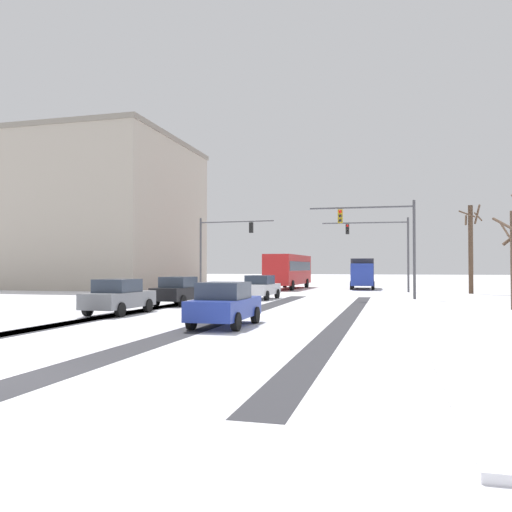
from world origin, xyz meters
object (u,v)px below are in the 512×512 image
object	(u,v)px
car_grey_third	(119,296)
bus_oncoming	(289,269)
traffic_signal_far_right	(383,240)
car_black_second	(179,291)
bare_tree_sidewalk_far	(471,246)
traffic_signal_near_right	(384,232)
traffic_signal_far_left	(221,241)
car_blue_fourth	(225,304)
car_white_lead	(260,287)
box_truck_delivery	(362,273)
office_building_far_left_block	(93,215)

from	to	relation	value
car_grey_third	bus_oncoming	size ratio (longest dim) A/B	0.37
traffic_signal_far_right	car_black_second	world-z (taller)	traffic_signal_far_right
car_black_second	bare_tree_sidewalk_far	world-z (taller)	bare_tree_sidewalk_far
traffic_signal_near_right	car_black_second	xyz separation A→B (m)	(-11.33, -7.03, -3.66)
traffic_signal_far_left	car_grey_third	size ratio (longest dim) A/B	1.64
traffic_signal_far_right	car_blue_fourth	world-z (taller)	traffic_signal_far_right
traffic_signal_far_right	car_white_lead	size ratio (longest dim) A/B	1.79
traffic_signal_far_left	car_blue_fourth	bearing A→B (deg)	-71.06
traffic_signal_far_right	bare_tree_sidewalk_far	distance (m)	7.16
car_grey_third	car_blue_fourth	xyz separation A→B (m)	(6.27, -3.45, 0.00)
box_truck_delivery	traffic_signal_far_left	bearing A→B (deg)	-138.90
car_black_second	box_truck_delivery	distance (m)	26.69
car_white_lead	box_truck_delivery	distance (m)	19.62
traffic_signal_far_right	car_blue_fourth	distance (m)	29.25
bare_tree_sidewalk_far	car_blue_fourth	bearing A→B (deg)	-114.03
box_truck_delivery	traffic_signal_far_right	bearing A→B (deg)	-71.20
car_white_lead	bus_oncoming	bearing A→B (deg)	94.63
bus_oncoming	box_truck_delivery	xyz separation A→B (m)	(7.19, 1.63, -0.36)
car_white_lead	car_grey_third	xyz separation A→B (m)	(-3.57, -12.51, 0.00)
traffic_signal_far_right	car_white_lead	world-z (taller)	traffic_signal_far_right
bus_oncoming	car_grey_third	bearing A→B (deg)	-94.23
car_white_lead	car_black_second	size ratio (longest dim) A/B	1.00
office_building_far_left_block	box_truck_delivery	bearing A→B (deg)	4.86
bare_tree_sidewalk_far	traffic_signal_near_right	bearing A→B (deg)	-122.07
car_white_lead	office_building_far_left_block	bearing A→B (deg)	144.92
car_white_lead	car_blue_fourth	xyz separation A→B (m)	(2.70, -15.96, 0.00)
car_blue_fourth	bus_oncoming	world-z (taller)	bus_oncoming
car_grey_third	car_blue_fourth	distance (m)	7.16
traffic_signal_near_right	box_truck_delivery	bearing A→B (deg)	97.33
traffic_signal_near_right	car_grey_third	distance (m)	17.98
office_building_far_left_block	traffic_signal_far_left	bearing A→B (deg)	-23.63
bare_tree_sidewalk_far	traffic_signal_far_right	bearing A→B (deg)	171.33
traffic_signal_far_left	bare_tree_sidewalk_far	size ratio (longest dim) A/B	0.93
car_blue_fourth	box_truck_delivery	bearing A→B (deg)	84.88
car_blue_fourth	bare_tree_sidewalk_far	distance (m)	30.23
bus_oncoming	office_building_far_left_block	xyz separation A→B (m)	(-21.77, -0.83, 5.93)
traffic_signal_near_right	car_grey_third	world-z (taller)	traffic_signal_near_right
car_white_lead	car_grey_third	distance (m)	13.01
traffic_signal_far_left	car_blue_fourth	distance (m)	26.27
traffic_signal_far_right	bare_tree_sidewalk_far	bearing A→B (deg)	-8.67
car_white_lead	car_blue_fourth	bearing A→B (deg)	-80.41
box_truck_delivery	car_grey_third	bearing A→B (deg)	-106.72
bus_oncoming	bare_tree_sidewalk_far	bearing A→B (deg)	-18.86
bus_oncoming	office_building_far_left_block	distance (m)	22.58
traffic_signal_far_left	car_white_lead	bearing A→B (deg)	-56.38
box_truck_delivery	bare_tree_sidewalk_far	size ratio (longest dim) A/B	1.03
car_blue_fourth	office_building_far_left_block	world-z (taller)	office_building_far_left_block
car_black_second	bare_tree_sidewalk_far	bearing A→B (deg)	44.62
car_black_second	car_grey_third	bearing A→B (deg)	-93.53
traffic_signal_near_right	office_building_far_left_block	distance (m)	35.14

